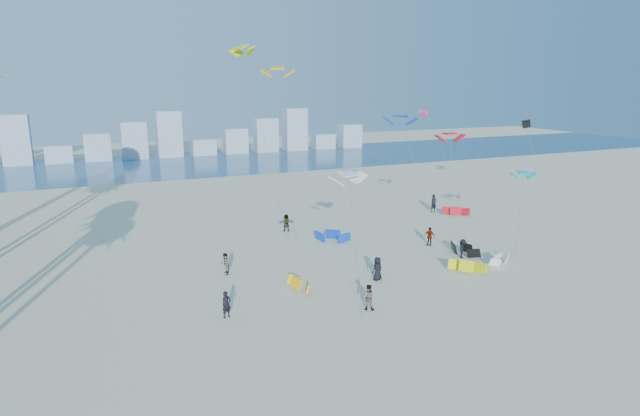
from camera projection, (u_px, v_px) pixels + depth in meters
name	position (u px, v px, depth m)	size (l,w,h in m)	color
ground	(396.00, 376.00, 25.59)	(220.00, 220.00, 0.00)	beige
ocean	(171.00, 165.00, 89.80)	(220.00, 220.00, 0.00)	navy
kitesurfer_near	(226.00, 304.00, 31.77)	(0.60, 0.39, 1.64)	black
kitesurfer_mid	(368.00, 297.00, 32.85)	(0.79, 0.62, 1.64)	gray
kitesurfers_far	(363.00, 237.00, 45.37)	(25.78, 15.84, 1.93)	black
grounded_kites	(416.00, 245.00, 44.36)	(24.71, 17.09, 1.02)	#FFAE0D
flying_kites	(386.00, 110.00, 47.84)	(32.50, 26.19, 17.16)	silver
distant_skyline	(155.00, 141.00, 97.54)	(85.00, 3.00, 8.40)	#9EADBF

